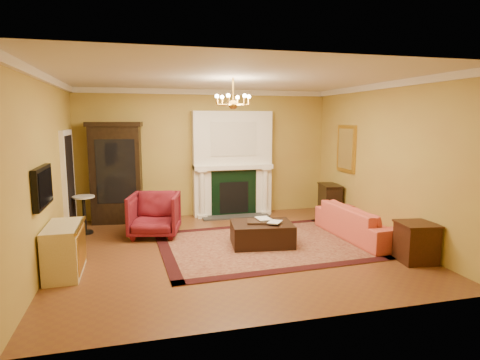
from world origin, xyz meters
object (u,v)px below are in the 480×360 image
object	(u,v)px
china_cabinet	(117,175)
leather_ottoman	(262,234)
pedestal_table	(84,212)
end_table	(416,243)
coral_sofa	(361,217)
console_table	(330,201)
commode	(64,250)
wingback_armchair	(155,213)

from	to	relation	value
china_cabinet	leather_ottoman	world-z (taller)	china_cabinet
pedestal_table	end_table	size ratio (longest dim) A/B	1.26
coral_sofa	console_table	xyz separation A→B (m)	(0.21, 1.73, -0.05)
china_cabinet	console_table	xyz separation A→B (m)	(4.86, -0.75, -0.70)
china_cabinet	pedestal_table	distance (m)	1.19
pedestal_table	end_table	xyz separation A→B (m)	(5.42, -3.09, -0.14)
pedestal_table	commode	xyz separation A→B (m)	(-0.03, -2.22, -0.08)
china_cabinet	commode	xyz separation A→B (m)	(-0.65, -3.02, -0.70)
china_cabinet	leather_ottoman	bearing A→B (deg)	-36.66
china_cabinet	end_table	size ratio (longest dim) A/B	3.48
coral_sofa	wingback_armchair	bearing A→B (deg)	71.01
commode	end_table	bearing A→B (deg)	-9.34
pedestal_table	coral_sofa	xyz separation A→B (m)	(5.27, -1.68, -0.03)
end_table	commode	bearing A→B (deg)	170.93
wingback_armchair	end_table	size ratio (longest dim) A/B	1.54
pedestal_table	end_table	world-z (taller)	pedestal_table
china_cabinet	wingback_armchair	size ratio (longest dim) A/B	2.26
pedestal_table	leather_ottoman	world-z (taller)	pedestal_table
pedestal_table	coral_sofa	world-z (taller)	coral_sofa
commode	console_table	xyz separation A→B (m)	(5.51, 2.27, 0.00)
wingback_armchair	console_table	xyz separation A→B (m)	(4.11, 0.59, -0.10)
commode	console_table	distance (m)	5.96
console_table	leather_ottoman	distance (m)	2.81
end_table	console_table	size ratio (longest dim) A/B	0.82
leather_ottoman	pedestal_table	bearing A→B (deg)	160.55
leather_ottoman	china_cabinet	bearing A→B (deg)	144.50
end_table	console_table	bearing A→B (deg)	88.91
wingback_armchair	pedestal_table	size ratio (longest dim) A/B	1.22
coral_sofa	console_table	bearing A→B (deg)	-9.65
commode	leather_ottoman	distance (m)	3.33
pedestal_table	leather_ottoman	bearing A→B (deg)	-26.89
end_table	coral_sofa	bearing A→B (deg)	96.13
console_table	coral_sofa	bearing A→B (deg)	-87.71
china_cabinet	commode	world-z (taller)	china_cabinet
pedestal_table	commode	distance (m)	2.22
wingback_armchair	china_cabinet	bearing A→B (deg)	132.55
console_table	wingback_armchair	bearing A→B (deg)	-162.55
commode	end_table	distance (m)	5.52
commode	leather_ottoman	xyz separation A→B (m)	(3.28, 0.57, -0.16)
commode	coral_sofa	bearing A→B (deg)	5.59
commode	end_table	world-z (taller)	commode
wingback_armchair	leather_ottoman	xyz separation A→B (m)	(1.88, -1.11, -0.26)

